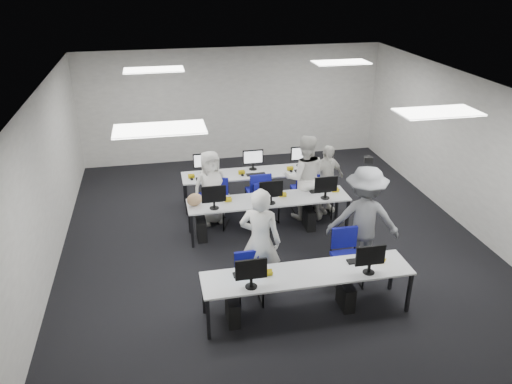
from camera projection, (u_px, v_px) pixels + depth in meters
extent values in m
plane|color=black|center=(271.00, 236.00, 9.93)|extent=(9.00, 9.00, 0.00)
plane|color=white|center=(273.00, 87.00, 8.66)|extent=(9.00, 9.00, 0.00)
cube|color=beige|center=(233.00, 105.00, 13.29)|extent=(8.00, 0.02, 3.00)
cube|color=beige|center=(369.00, 322.00, 5.30)|extent=(8.00, 0.02, 3.00)
cube|color=beige|center=(45.00, 184.00, 8.56)|extent=(0.02, 9.00, 3.00)
cube|color=beige|center=(465.00, 152.00, 10.03)|extent=(0.02, 9.00, 3.00)
cube|color=white|center=(160.00, 129.00, 6.53)|extent=(1.20, 0.60, 0.02)
cube|color=white|center=(438.00, 112.00, 7.26)|extent=(1.20, 0.60, 0.02)
cube|color=white|center=(154.00, 70.00, 10.08)|extent=(1.20, 0.60, 0.02)
cube|color=white|center=(341.00, 62.00, 10.81)|extent=(1.20, 0.60, 0.02)
cube|color=#BABCBF|center=(308.00, 274.00, 7.49)|extent=(3.20, 0.70, 0.03)
cube|color=black|center=(208.00, 319.00, 7.10)|extent=(0.05, 0.05, 0.70)
cube|color=black|center=(204.00, 294.00, 7.63)|extent=(0.05, 0.05, 0.70)
cube|color=black|center=(409.00, 293.00, 7.67)|extent=(0.05, 0.05, 0.70)
cube|color=black|center=(392.00, 271.00, 8.20)|extent=(0.05, 0.05, 0.70)
cube|color=#BABCBF|center=(269.00, 200.00, 9.80)|extent=(3.20, 0.70, 0.03)
cube|color=black|center=(192.00, 231.00, 9.41)|extent=(0.05, 0.05, 0.70)
cube|color=black|center=(190.00, 217.00, 9.94)|extent=(0.05, 0.05, 0.70)
cube|color=black|center=(347.00, 216.00, 9.97)|extent=(0.05, 0.05, 0.70)
cube|color=black|center=(337.00, 203.00, 10.51)|extent=(0.05, 0.05, 0.70)
cube|color=#BABCBF|center=(255.00, 173.00, 11.05)|extent=(3.20, 0.70, 0.03)
cube|color=black|center=(186.00, 200.00, 10.65)|extent=(0.05, 0.05, 0.70)
cube|color=black|center=(184.00, 188.00, 11.18)|extent=(0.05, 0.05, 0.70)
cube|color=black|center=(325.00, 188.00, 11.22)|extent=(0.05, 0.05, 0.70)
cube|color=black|center=(316.00, 177.00, 11.75)|extent=(0.05, 0.05, 0.70)
cube|color=#0D54AD|center=(251.00, 269.00, 7.04)|extent=(0.46, 0.04, 0.32)
cube|color=black|center=(247.00, 274.00, 7.44)|extent=(0.42, 0.14, 0.02)
ellipsoid|color=black|center=(267.00, 271.00, 7.49)|extent=(0.07, 0.10, 0.04)
cube|color=black|center=(233.00, 310.00, 7.50)|extent=(0.18, 0.40, 0.42)
cube|color=white|center=(370.00, 255.00, 7.37)|extent=(0.46, 0.04, 0.32)
cube|color=black|center=(360.00, 261.00, 7.77)|extent=(0.42, 0.14, 0.02)
ellipsoid|color=black|center=(378.00, 258.00, 7.82)|extent=(0.07, 0.10, 0.04)
cube|color=black|center=(346.00, 296.00, 7.83)|extent=(0.18, 0.40, 0.42)
cube|color=white|center=(214.00, 194.00, 9.31)|extent=(0.46, 0.04, 0.32)
cube|color=black|center=(212.00, 201.00, 9.72)|extent=(0.42, 0.14, 0.02)
ellipsoid|color=black|center=(227.00, 199.00, 9.77)|extent=(0.07, 0.10, 0.04)
cube|color=black|center=(201.00, 229.00, 9.77)|extent=(0.18, 0.40, 0.42)
cube|color=white|center=(271.00, 189.00, 9.51)|extent=(0.46, 0.04, 0.32)
cube|color=black|center=(267.00, 196.00, 9.92)|extent=(0.42, 0.14, 0.02)
ellipsoid|color=black|center=(282.00, 194.00, 9.97)|extent=(0.07, 0.10, 0.04)
cube|color=black|center=(256.00, 224.00, 9.97)|extent=(0.18, 0.40, 0.42)
cube|color=white|center=(326.00, 184.00, 9.71)|extent=(0.46, 0.04, 0.32)
cube|color=black|center=(320.00, 191.00, 10.12)|extent=(0.42, 0.14, 0.02)
ellipsoid|color=black|center=(334.00, 189.00, 10.17)|extent=(0.07, 0.10, 0.04)
cube|color=black|center=(309.00, 218.00, 10.17)|extent=(0.18, 0.40, 0.42)
cube|color=white|center=(204.00, 160.00, 10.87)|extent=(0.46, 0.04, 0.32)
cube|color=black|center=(206.00, 178.00, 10.71)|extent=(0.42, 0.14, 0.02)
ellipsoid|color=black|center=(192.00, 179.00, 10.65)|extent=(0.07, 0.10, 0.04)
cube|color=black|center=(217.00, 197.00, 11.10)|extent=(0.18, 0.40, 0.42)
cube|color=white|center=(253.00, 157.00, 11.07)|extent=(0.46, 0.04, 0.32)
cube|color=black|center=(256.00, 174.00, 10.91)|extent=(0.42, 0.14, 0.02)
ellipsoid|color=black|center=(242.00, 175.00, 10.85)|extent=(0.07, 0.10, 0.04)
cube|color=black|center=(265.00, 193.00, 11.31)|extent=(0.18, 0.40, 0.42)
cube|color=white|center=(301.00, 153.00, 11.28)|extent=(0.46, 0.04, 0.32)
cube|color=black|center=(304.00, 170.00, 11.11)|extent=(0.42, 0.14, 0.02)
ellipsoid|color=black|center=(291.00, 171.00, 11.06)|extent=(0.07, 0.10, 0.04)
cube|color=black|center=(312.00, 189.00, 11.51)|extent=(0.18, 0.40, 0.42)
cube|color=#11118C|center=(249.00, 280.00, 7.85)|extent=(0.41, 0.40, 0.06)
cube|color=#11118C|center=(246.00, 260.00, 7.92)|extent=(0.39, 0.05, 0.33)
cube|color=#11118C|center=(347.00, 258.00, 8.30)|extent=(0.47, 0.45, 0.06)
cube|color=#11118C|center=(344.00, 237.00, 8.38)|extent=(0.45, 0.06, 0.38)
cube|color=#11118C|center=(215.00, 203.00, 10.17)|extent=(0.61, 0.60, 0.06)
cube|color=#11118C|center=(217.00, 186.00, 10.24)|extent=(0.44, 0.22, 0.39)
cube|color=#11118C|center=(266.00, 203.00, 10.33)|extent=(0.51, 0.50, 0.06)
cube|color=#11118C|center=(262.00, 189.00, 10.38)|extent=(0.38, 0.17, 0.33)
cube|color=#11118C|center=(322.00, 197.00, 10.59)|extent=(0.49, 0.47, 0.06)
cube|color=#11118C|center=(321.00, 182.00, 10.65)|extent=(0.40, 0.12, 0.34)
cube|color=#11118C|center=(211.00, 196.00, 10.56)|extent=(0.54, 0.53, 0.06)
cube|color=#11118C|center=(214.00, 188.00, 10.28)|extent=(0.42, 0.16, 0.36)
cube|color=#11118C|center=(258.00, 191.00, 10.68)|extent=(0.50, 0.48, 0.06)
cube|color=#11118C|center=(261.00, 183.00, 10.37)|extent=(0.46, 0.07, 0.39)
cube|color=#11118C|center=(303.00, 189.00, 10.79)|extent=(0.48, 0.45, 0.06)
cube|color=#11118C|center=(307.00, 181.00, 10.48)|extent=(0.45, 0.06, 0.39)
ellipsoid|color=tan|center=(195.00, 200.00, 9.49)|extent=(0.34, 0.26, 0.25)
imported|color=silver|center=(260.00, 241.00, 7.96)|extent=(0.79, 0.68, 1.84)
imported|color=silver|center=(304.00, 177.00, 10.32)|extent=(0.97, 0.80, 1.82)
imported|color=silver|center=(211.00, 187.00, 10.18)|extent=(0.85, 0.64, 1.56)
imported|color=silver|center=(326.00, 179.00, 10.63)|extent=(0.96, 0.63, 1.51)
imported|color=slate|center=(364.00, 219.00, 8.54)|extent=(1.40, 1.05, 1.92)
cube|color=black|center=(368.00, 160.00, 8.28)|extent=(0.19, 0.21, 0.10)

